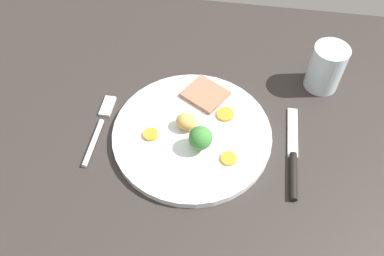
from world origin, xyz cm
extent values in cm
cube|color=#2B2623|center=(0.00, 0.00, 1.80)|extent=(120.00, 84.00, 3.60)
cylinder|color=white|center=(1.02, 3.00, 4.30)|extent=(27.02, 27.02, 1.40)
cube|color=#9E664C|center=(2.15, 11.41, 5.40)|extent=(9.29, 9.02, 0.80)
ellipsoid|color=tan|center=(0.15, 3.85, 6.42)|extent=(4.21, 3.66, 2.84)
cylinder|color=orange|center=(-5.70, 1.13, 5.30)|extent=(2.54, 2.54, 0.61)
cylinder|color=orange|center=(6.21, 7.42, 5.25)|extent=(3.06, 3.06, 0.49)
cylinder|color=orange|center=(7.68, -1.57, 5.21)|extent=(2.65, 2.65, 0.43)
cylinder|color=#8CB766|center=(2.86, -0.39, 5.67)|extent=(1.55, 1.55, 1.33)
sphere|color=#387A33|center=(2.86, -0.39, 7.69)|extent=(3.87, 3.87, 3.87)
cylinder|color=silver|center=(-15.24, -1.12, 4.05)|extent=(1.03, 9.51, 0.90)
cube|color=silver|center=(-15.13, 7.13, 3.90)|extent=(2.06, 4.53, 0.60)
cylinder|color=black|center=(18.16, -2.62, 4.20)|extent=(1.25, 8.51, 1.20)
cube|color=silver|center=(18.11, 6.38, 3.80)|extent=(1.76, 10.51, 0.40)
cylinder|color=silver|center=(23.29, 18.77, 8.06)|extent=(6.29, 6.29, 8.91)
camera|label=1|loc=(7.04, -36.15, 58.47)|focal=36.80mm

